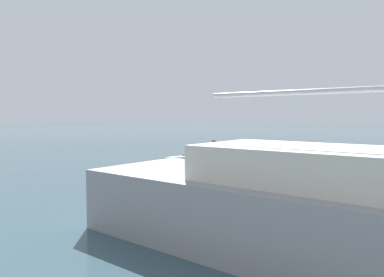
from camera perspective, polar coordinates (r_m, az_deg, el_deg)
The scene contains 4 objects.
ground_plane at distance 17.64m, azimuth 9.07°, elevation -3.73°, with size 160.00×160.00×0.00m, color #334C56.
kayak at distance 18.22m, azimuth 3.53°, elevation -3.00°, with size 4.70×3.32×0.29m.
kayaker at distance 18.17m, azimuth 3.44°, elevation -1.52°, with size 1.33×2.07×0.79m.
sailboat_small_daysailer at distance 5.83m, azimuth 27.89°, elevation -11.66°, with size 10.85×4.85×15.40m.
Camera 1 is at (-4.70, 16.85, 2.25)m, focal length 33.67 mm.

